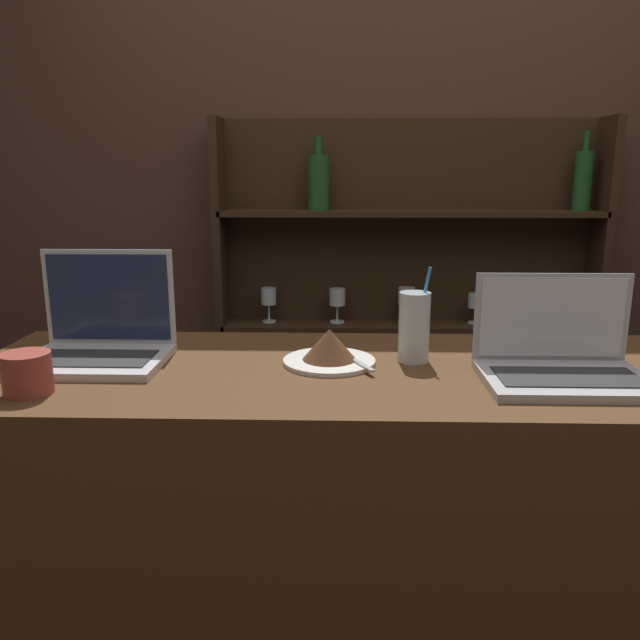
# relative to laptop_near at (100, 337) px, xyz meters

# --- Properties ---
(bar_counter) EXTENTS (2.04, 0.61, 1.07)m
(bar_counter) POSITION_rel_laptop_near_xyz_m (0.74, -0.04, -0.59)
(bar_counter) COLOR #4C3019
(bar_counter) RESTS_ON ground_plane
(back_wall) EXTENTS (7.00, 0.06, 2.70)m
(back_wall) POSITION_rel_laptop_near_xyz_m (0.74, 1.07, 0.23)
(back_wall) COLOR #4C3328
(back_wall) RESTS_ON ground_plane
(back_shelf) EXTENTS (1.42, 0.18, 1.69)m
(back_shelf) POSITION_rel_laptop_near_xyz_m (0.80, 0.99, -0.24)
(back_shelf) COLOR #332114
(back_shelf) RESTS_ON ground_plane
(laptop_near) EXTENTS (0.31, 0.24, 0.24)m
(laptop_near) POSITION_rel_laptop_near_xyz_m (0.00, 0.00, 0.00)
(laptop_near) COLOR silver
(laptop_near) RESTS_ON bar_counter
(laptop_far) EXTENTS (0.33, 0.23, 0.21)m
(laptop_far) POSITION_rel_laptop_near_xyz_m (1.01, -0.11, -0.01)
(laptop_far) COLOR #ADADB2
(laptop_far) RESTS_ON bar_counter
(cake_plate) EXTENTS (0.21, 0.21, 0.08)m
(cake_plate) POSITION_rel_laptop_near_xyz_m (0.52, -0.02, -0.02)
(cake_plate) COLOR silver
(cake_plate) RESTS_ON bar_counter
(water_glass) EXTENTS (0.07, 0.07, 0.22)m
(water_glass) POSITION_rel_laptop_near_xyz_m (0.71, 0.01, 0.03)
(water_glass) COLOR silver
(water_glass) RESTS_ON bar_counter
(coffee_cup) EXTENTS (0.09, 0.09, 0.08)m
(coffee_cup) POSITION_rel_laptop_near_xyz_m (-0.06, -0.23, -0.01)
(coffee_cup) COLOR #993D33
(coffee_cup) RESTS_ON bar_counter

